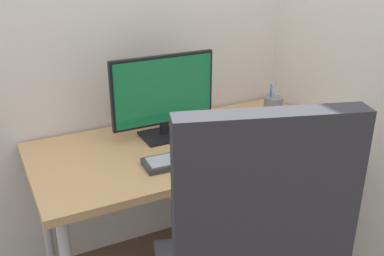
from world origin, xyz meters
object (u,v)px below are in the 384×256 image
(mouse, at_px, (274,142))
(notebook, at_px, (317,132))
(monitor, at_px, (163,95))
(keyboard, at_px, (191,157))
(pen_holder, at_px, (273,106))
(filing_cabinet, at_px, (272,203))

(mouse, height_order, notebook, mouse)
(monitor, bearing_deg, keyboard, -90.03)
(pen_holder, height_order, notebook, pen_holder)
(filing_cabinet, bearing_deg, mouse, -132.13)
(mouse, xyz_separation_m, pen_holder, (0.22, 0.31, 0.03))
(mouse, distance_m, notebook, 0.26)
(keyboard, bearing_deg, pen_holder, 23.58)
(keyboard, distance_m, mouse, 0.39)
(monitor, xyz_separation_m, mouse, (0.39, -0.32, -0.18))
(mouse, bearing_deg, filing_cabinet, 33.01)
(notebook, bearing_deg, pen_holder, 101.28)
(monitor, relative_size, pen_holder, 2.87)
(keyboard, distance_m, notebook, 0.65)
(monitor, distance_m, pen_holder, 0.63)
(keyboard, bearing_deg, mouse, -6.13)
(filing_cabinet, distance_m, keyboard, 0.72)
(keyboard, height_order, mouse, mouse)
(keyboard, distance_m, pen_holder, 0.66)
(mouse, relative_size, notebook, 0.52)
(pen_holder, relative_size, notebook, 1.07)
(keyboard, bearing_deg, filing_cabinet, 13.18)
(monitor, height_order, keyboard, monitor)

